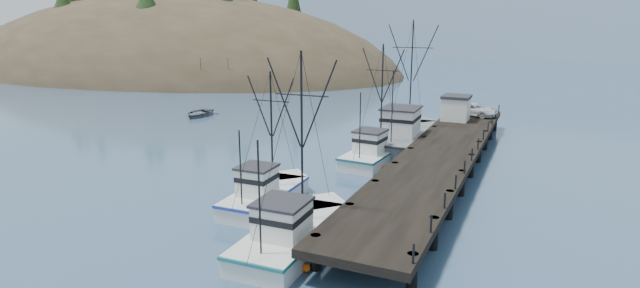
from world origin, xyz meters
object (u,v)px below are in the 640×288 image
object	(u,v)px
trawler_near	(295,231)
trawler_far	(376,153)
trawler_mid	(267,194)
pier_shed	(456,108)
pier	(440,155)
pickup_truck	(475,110)
work_vessel	(405,136)
motorboat	(199,116)

from	to	relation	value
trawler_near	trawler_far	size ratio (longest dim) A/B	1.04
trawler_mid	trawler_far	bearing A→B (deg)	75.76
trawler_far	trawler_mid	bearing A→B (deg)	-104.24
trawler_far	pier_shed	distance (m)	14.20
pier	trawler_near	distance (m)	18.41
pier	pier_shed	distance (m)	14.60
pier	pickup_truck	distance (m)	18.02
pier	pickup_truck	xyz separation A→B (m)	(0.41, 17.99, 1.04)
pier	trawler_mid	world-z (taller)	trawler_mid
work_vessel	pier	bearing A→B (deg)	-56.30
trawler_mid	pickup_truck	size ratio (longest dim) A/B	1.87
pier_shed	motorboat	world-z (taller)	pier_shed
pickup_truck	work_vessel	bearing A→B (deg)	170.92
pier	motorboat	xyz separation A→B (m)	(-35.63, 12.94, -1.69)
pier	trawler_far	xyz separation A→B (m)	(-6.23, 1.42, -0.87)
pier	pier_shed	bearing A→B (deg)	94.76
trawler_mid	trawler_far	xyz separation A→B (m)	(3.59, 14.12, 0.00)
work_vessel	motorboat	size ratio (longest dim) A/B	2.80
pier	work_vessel	size ratio (longest dim) A/B	2.76
pickup_truck	pier	bearing A→B (deg)	-162.19
pier	work_vessel	world-z (taller)	work_vessel
motorboat	work_vessel	bearing A→B (deg)	-17.45
trawler_near	pickup_truck	distance (m)	36.14
pickup_truck	trawler_near	bearing A→B (deg)	-169.52
trawler_far	pier_shed	xyz separation A→B (m)	(5.02, 13.02, 2.60)
trawler_near	motorboat	distance (m)	43.32
trawler_mid	motorboat	size ratio (longest dim) A/B	1.73
trawler_far	work_vessel	size ratio (longest dim) A/B	0.70
pickup_truck	motorboat	bearing A→B (deg)	117.10
trawler_near	trawler_far	xyz separation A→B (m)	(-1.21, 19.11, 0.00)
pier	pier_shed	world-z (taller)	pier_shed
work_vessel	trawler_near	bearing A→B (deg)	-89.76
motorboat	trawler_mid	bearing A→B (deg)	-52.46
trawler_near	motorboat	xyz separation A→B (m)	(-30.61, 30.63, -0.82)
motorboat	trawler_near	bearing A→B (deg)	-52.67
trawler_near	pier_shed	distance (m)	32.46
trawler_far	work_vessel	world-z (taller)	work_vessel
work_vessel	pickup_truck	size ratio (longest dim) A/B	3.03
trawler_mid	work_vessel	xyz separation A→B (m)	(4.69, 20.38, 0.41)
trawler_far	pickup_truck	size ratio (longest dim) A/B	2.13
pier_shed	pier	bearing A→B (deg)	-85.24
work_vessel	pickup_truck	distance (m)	11.80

